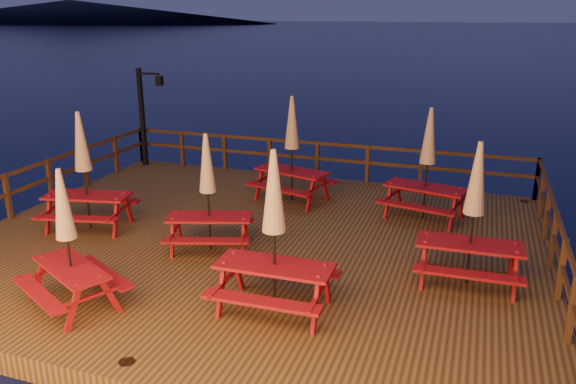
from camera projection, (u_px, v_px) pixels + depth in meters
name	position (u px, v px, depth m)	size (l,w,h in m)	color
ground	(254.00, 257.00, 12.07)	(500.00, 500.00, 0.00)	black
deck	(253.00, 248.00, 12.01)	(12.00, 10.00, 0.40)	#3F2714
deck_piles	(254.00, 270.00, 12.17)	(11.44, 9.44, 1.40)	#372711
railing	(281.00, 183.00, 13.31)	(11.80, 9.75, 1.10)	#372711
lamp_post	(146.00, 108.00, 17.16)	(0.85, 0.18, 3.00)	black
headland_left	(70.00, 11.00, 231.16)	(180.00, 84.00, 9.00)	black
picnic_table_0	(427.00, 162.00, 12.78)	(2.11, 1.86, 2.61)	maroon
picnic_table_1	(84.00, 169.00, 12.18)	(2.12, 1.87, 2.63)	maroon
picnic_table_2	(473.00, 212.00, 9.65)	(1.86, 1.55, 2.60)	maroon
picnic_table_3	(292.00, 148.00, 14.02)	(2.20, 1.97, 2.67)	maroon
picnic_table_4	(274.00, 230.00, 8.75)	(1.91, 1.58, 2.69)	maroon
picnic_table_5	(67.00, 237.00, 8.93)	(2.08, 1.96, 2.35)	maroon
picnic_table_6	(208.00, 191.00, 11.10)	(2.04, 1.85, 2.41)	maroon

